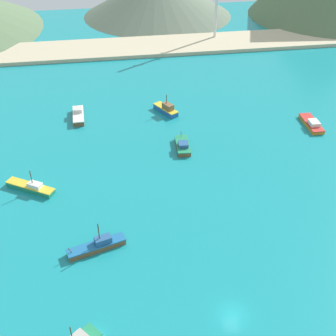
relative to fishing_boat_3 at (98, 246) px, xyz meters
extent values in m
cube|color=teal|center=(19.82, 12.88, -1.07)|extent=(260.00, 280.00, 0.50)
cube|color=brown|center=(-0.21, -0.06, -0.31)|extent=(10.49, 4.97, 1.01)
cube|color=#1E669E|center=(-0.21, -0.06, 0.29)|extent=(10.70, 5.07, 0.20)
cube|color=#28568C|center=(1.03, 0.30, 0.96)|extent=(3.27, 2.39, 1.15)
cylinder|color=#4C3823|center=(-4.65, -1.36, 0.90)|extent=(0.61, 0.28, 1.37)
cylinder|color=#4C3823|center=(0.47, 0.14, 3.27)|extent=(0.20, 0.20, 3.46)
cube|color=brown|center=(20.91, 30.05, -0.31)|extent=(3.51, 8.08, 1.01)
cube|color=#238C5B|center=(20.91, 30.05, 0.29)|extent=(3.58, 8.24, 0.20)
cube|color=#28568C|center=(20.84, 29.06, 0.84)|extent=(2.41, 2.60, 0.89)
cylinder|color=#4C3823|center=(21.14, 33.59, 0.90)|extent=(0.16, 0.60, 1.37)
cube|color=#1E5BA8|center=(19.64, 48.35, -0.20)|extent=(6.01, 8.18, 1.24)
cube|color=gold|center=(19.64, 48.35, 0.52)|extent=(6.13, 8.35, 0.20)
cube|color=brown|center=(20.13, 47.47, 1.37)|extent=(3.11, 3.64, 1.50)
cylinder|color=#4C3823|center=(19.82, 48.02, 3.37)|extent=(0.20, 0.20, 2.51)
cylinder|color=#4C3823|center=(-3.74, -19.44, 3.21)|extent=(0.16, 0.16, 3.49)
cube|color=brown|center=(-3.78, 48.75, -0.22)|extent=(3.03, 9.23, 1.20)
cube|color=white|center=(-3.78, 48.75, 0.49)|extent=(3.09, 9.41, 0.20)
cube|color=beige|center=(-3.81, 49.89, 1.07)|extent=(2.14, 2.40, 0.98)
cube|color=orange|center=(55.83, 35.47, -0.43)|extent=(3.38, 9.74, 0.78)
cube|color=red|center=(55.83, 35.47, 0.06)|extent=(3.44, 9.93, 0.20)
cube|color=silver|center=(55.80, 34.26, 0.63)|extent=(2.42, 3.20, 0.94)
cube|color=#198466|center=(-13.39, 19.21, -0.32)|extent=(10.37, 7.54, 1.00)
cube|color=gold|center=(-13.39, 19.21, 0.28)|extent=(10.57, 7.69, 0.20)
cube|color=silver|center=(-12.24, 18.50, 0.84)|extent=(3.33, 2.93, 0.92)
cylinder|color=#4C3823|center=(-12.73, 18.80, 2.79)|extent=(0.19, 0.19, 3.00)
cube|color=#C6B793|center=(19.82, 97.96, -0.22)|extent=(247.00, 19.33, 1.20)
camera|label=1|loc=(3.72, -55.87, 55.87)|focal=46.62mm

